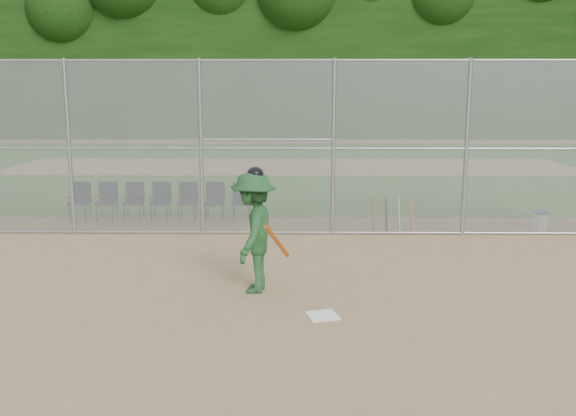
{
  "coord_description": "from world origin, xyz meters",
  "views": [
    {
      "loc": [
        0.14,
        -9.49,
        3.37
      ],
      "look_at": [
        0.0,
        2.5,
        1.1
      ],
      "focal_mm": 40.0,
      "sensor_mm": 36.0,
      "label": 1
    }
  ],
  "objects_px": {
    "home_plate": "(323,316)",
    "chair_0": "(79,201)",
    "water_cooler": "(541,220)",
    "batter_at_plate": "(254,232)"
  },
  "relations": [
    {
      "from": "batter_at_plate",
      "to": "home_plate",
      "type": "bearing_deg",
      "value": -47.81
    },
    {
      "from": "water_cooler",
      "to": "chair_0",
      "type": "xyz_separation_m",
      "value": [
        -11.43,
        1.01,
        0.26
      ]
    },
    {
      "from": "chair_0",
      "to": "home_plate",
      "type": "bearing_deg",
      "value": -49.62
    },
    {
      "from": "home_plate",
      "to": "water_cooler",
      "type": "height_order",
      "value": "water_cooler"
    },
    {
      "from": "home_plate",
      "to": "chair_0",
      "type": "relative_size",
      "value": 0.45
    },
    {
      "from": "home_plate",
      "to": "chair_0",
      "type": "xyz_separation_m",
      "value": [
        -5.95,
        7.0,
        0.47
      ]
    },
    {
      "from": "home_plate",
      "to": "batter_at_plate",
      "type": "bearing_deg",
      "value": 132.19
    },
    {
      "from": "home_plate",
      "to": "water_cooler",
      "type": "bearing_deg",
      "value": 47.54
    },
    {
      "from": "batter_at_plate",
      "to": "water_cooler",
      "type": "height_order",
      "value": "batter_at_plate"
    },
    {
      "from": "water_cooler",
      "to": "chair_0",
      "type": "relative_size",
      "value": 0.45
    }
  ]
}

